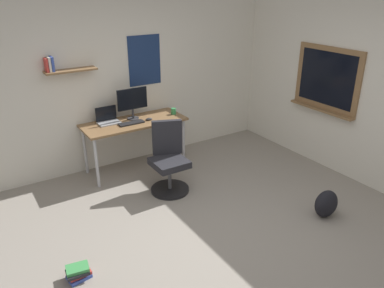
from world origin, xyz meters
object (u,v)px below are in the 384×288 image
(desk, at_px, (134,126))
(coffee_mug, at_px, (174,111))
(keyboard, at_px, (131,123))
(laptop, at_px, (108,119))
(computer_mouse, at_px, (149,119))
(office_chair, at_px, (169,162))
(backpack, at_px, (326,204))
(book_stack_on_floor, at_px, (78,273))
(monitor_primary, at_px, (132,101))

(desk, height_order, coffee_mug, coffee_mug)
(keyboard, bearing_deg, desk, 45.69)
(laptop, height_order, computer_mouse, laptop)
(laptop, xyz_separation_m, coffee_mug, (0.99, -0.17, -0.01))
(office_chair, xyz_separation_m, coffee_mug, (0.54, 0.80, 0.40))
(coffee_mug, height_order, backpack, coffee_mug)
(office_chair, xyz_separation_m, laptop, (-0.45, 0.97, 0.41))
(laptop, distance_m, backpack, 3.16)
(backpack, relative_size, book_stack_on_floor, 1.46)
(monitor_primary, xyz_separation_m, keyboard, (-0.11, -0.18, -0.26))
(keyboard, distance_m, backpack, 2.83)
(desk, bearing_deg, office_chair, -82.04)
(desk, xyz_separation_m, laptop, (-0.34, 0.15, 0.13))
(laptop, height_order, keyboard, laptop)
(computer_mouse, relative_size, backpack, 0.30)
(desk, relative_size, coffee_mug, 16.35)
(office_chair, height_order, monitor_primary, monitor_primary)
(desk, bearing_deg, computer_mouse, -20.62)
(monitor_primary, bearing_deg, office_chair, -85.20)
(computer_mouse, relative_size, coffee_mug, 1.13)
(laptop, bearing_deg, computer_mouse, -22.46)
(desk, xyz_separation_m, monitor_primary, (0.04, 0.10, 0.35))
(computer_mouse, bearing_deg, desk, 159.38)
(computer_mouse, relative_size, book_stack_on_floor, 0.44)
(keyboard, height_order, coffee_mug, coffee_mug)
(backpack, height_order, book_stack_on_floor, backpack)
(desk, height_order, computer_mouse, computer_mouse)
(monitor_primary, xyz_separation_m, backpack, (1.35, -2.52, -0.86))
(laptop, distance_m, book_stack_on_floor, 2.42)
(laptop, height_order, coffee_mug, laptop)
(office_chair, bearing_deg, coffee_mug, 55.96)
(monitor_primary, height_order, backpack, monitor_primary)
(backpack, bearing_deg, computer_mouse, 116.69)
(desk, height_order, laptop, laptop)
(book_stack_on_floor, bearing_deg, office_chair, 33.05)
(desk, xyz_separation_m, computer_mouse, (0.20, -0.08, 0.09))
(laptop, bearing_deg, monitor_primary, -7.31)
(keyboard, bearing_deg, backpack, -58.11)
(coffee_mug, bearing_deg, desk, 177.62)
(coffee_mug, xyz_separation_m, book_stack_on_floor, (-2.12, -1.83, -0.74))
(keyboard, relative_size, book_stack_on_floor, 1.56)
(keyboard, bearing_deg, book_stack_on_floor, -128.15)
(backpack, bearing_deg, office_chair, 128.42)
(keyboard, xyz_separation_m, computer_mouse, (0.28, -0.00, 0.01))
(office_chair, bearing_deg, backpack, -51.58)
(monitor_primary, bearing_deg, book_stack_on_floor, -127.68)
(laptop, height_order, monitor_primary, monitor_primary)
(computer_mouse, xyz_separation_m, backpack, (1.18, -2.34, -0.60))
(desk, height_order, book_stack_on_floor, desk)
(computer_mouse, bearing_deg, monitor_primary, 133.47)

